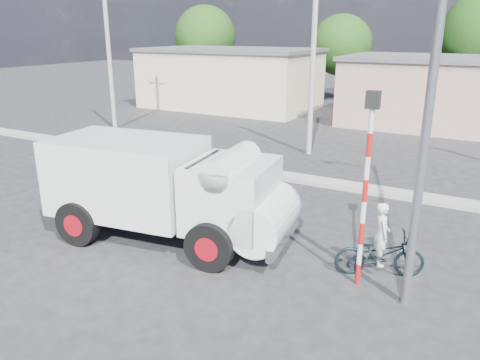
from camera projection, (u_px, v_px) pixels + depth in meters
The scene contains 9 objects.
ground_plane at pixel (203, 278), 10.88m from camera, with size 120.00×120.00×0.00m, color #27272A.
median at pixel (320, 182), 17.52m from camera, with size 40.00×0.80×0.16m, color #99968E.
truck at pixel (169, 187), 12.44m from camera, with size 6.87×3.32×2.73m.
bicycle at pixel (380, 254), 10.87m from camera, with size 0.72×2.05×1.08m, color black.
cyclist at pixel (381, 246), 10.80m from camera, with size 0.55×0.36×1.51m, color white.
traffic_pole at pixel (367, 175), 9.86m from camera, with size 0.28×0.18×4.36m.
streetlight at pixel (425, 62), 8.45m from camera, with size 2.34×0.22×9.00m.
building_row at pixel (419, 88), 28.04m from camera, with size 37.80×7.30×4.44m.
utility_poles at pixel (441, 69), 18.12m from camera, with size 35.40×0.24×8.00m.
Camera 1 is at (5.41, -8.03, 5.53)m, focal length 35.00 mm.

